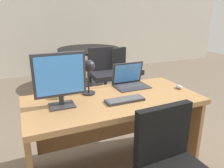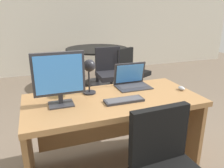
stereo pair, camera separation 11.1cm
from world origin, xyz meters
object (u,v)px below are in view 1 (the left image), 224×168
(mouse, at_px, (179,87))
(keyboard, at_px, (125,100))
(laptop, at_px, (129,79))
(desk_lamp, at_px, (89,70))
(desk, at_px, (112,116))
(monitor, at_px, (60,77))
(meeting_chair_near, at_px, (104,78))
(coffee_mug, at_px, (55,89))
(meeting_table, at_px, (90,57))
(meeting_chair_far, at_px, (124,76))

(mouse, bearing_deg, keyboard, -173.34)
(laptop, bearing_deg, desk_lamp, -168.48)
(laptop, xyz_separation_m, desk_lamp, (-0.46, -0.09, 0.16))
(desk, bearing_deg, laptop, 36.71)
(monitor, xyz_separation_m, meeting_chair_near, (1.03, 1.69, -0.61))
(desk, distance_m, keyboard, 0.26)
(monitor, xyz_separation_m, keyboard, (0.52, -0.11, -0.24))
(monitor, relative_size, mouse, 5.19)
(coffee_mug, distance_m, meeting_chair_near, 1.79)
(keyboard, relative_size, meeting_table, 0.27)
(desk_lamp, relative_size, coffee_mug, 2.96)
(mouse, bearing_deg, desk, 174.07)
(desk, height_order, coffee_mug, coffee_mug)
(laptop, distance_m, keyboard, 0.44)
(desk, xyz_separation_m, coffee_mug, (-0.46, 0.26, 0.25))
(keyboard, bearing_deg, desk_lamp, 130.40)
(meeting_chair_far, bearing_deg, meeting_table, 117.43)
(monitor, distance_m, keyboard, 0.58)
(monitor, relative_size, keyboard, 1.29)
(laptop, relative_size, meeting_chair_far, 0.41)
(desk, height_order, monitor, monitor)
(keyboard, height_order, meeting_chair_far, meeting_chair_far)
(desk, height_order, desk_lamp, desk_lamp)
(desk_lamp, bearing_deg, mouse, -12.55)
(monitor, height_order, mouse, monitor)
(desk, distance_m, meeting_table, 2.62)
(coffee_mug, height_order, meeting_table, coffee_mug)
(desk, relative_size, meeting_chair_far, 1.87)
(laptop, relative_size, keyboard, 0.99)
(mouse, xyz_separation_m, meeting_table, (-0.11, 2.62, -0.18))
(keyboard, xyz_separation_m, meeting_chair_near, (0.51, 1.80, -0.37))
(mouse, distance_m, meeting_table, 2.63)
(desk, height_order, keyboard, keyboard)
(keyboard, distance_m, meeting_chair_far, 2.16)
(monitor, bearing_deg, meeting_chair_near, 58.65)
(coffee_mug, xyz_separation_m, meeting_table, (1.06, 2.29, -0.21))
(monitor, relative_size, meeting_chair_near, 0.50)
(meeting_table, bearing_deg, monitor, -112.22)
(desk, height_order, meeting_table, meeting_table)
(mouse, bearing_deg, coffee_mug, 164.05)
(mouse, bearing_deg, meeting_table, 92.30)
(mouse, distance_m, desk_lamp, 0.92)
(monitor, relative_size, laptop, 1.30)
(desk, relative_size, meeting_table, 1.23)
(mouse, xyz_separation_m, coffee_mug, (-1.16, 0.33, 0.03))
(laptop, bearing_deg, desk, -143.29)
(desk_lamp, bearing_deg, keyboard, -49.60)
(meeting_chair_near, bearing_deg, meeting_chair_far, 12.67)
(monitor, height_order, laptop, monitor)
(desk, distance_m, laptop, 0.45)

